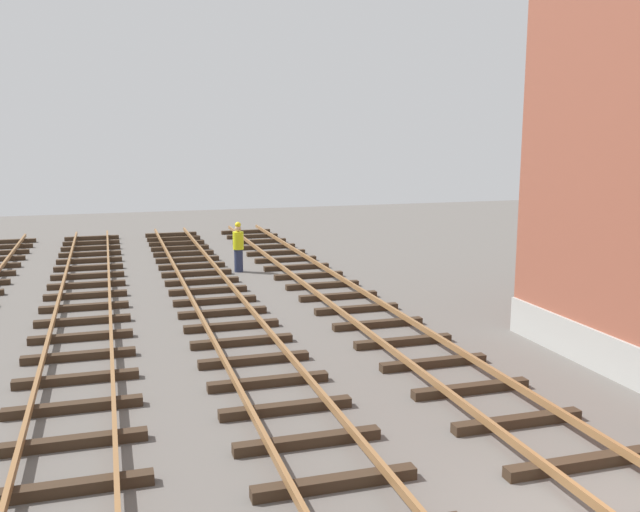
# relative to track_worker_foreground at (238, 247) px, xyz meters

# --- Properties ---
(track_worker_foreground) EXTENTS (0.40, 0.40, 1.87)m
(track_worker_foreground) POSITION_rel_track_worker_foreground_xyz_m (0.00, 0.00, 0.00)
(track_worker_foreground) COLOR #262D4C
(track_worker_foreground) RESTS_ON ground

